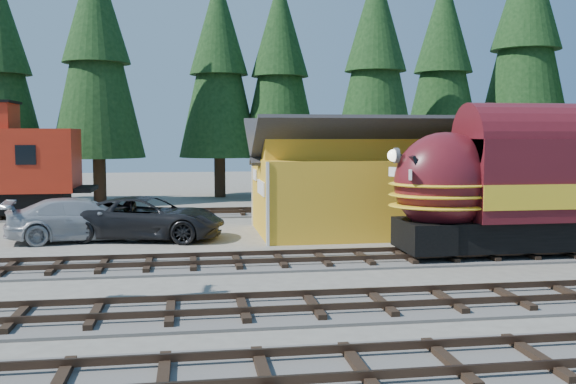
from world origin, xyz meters
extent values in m
plane|color=#6B665B|center=(0.00, 0.00, 0.00)|extent=(120.00, 120.00, 0.00)
cube|color=#4C4947|center=(-10.00, 18.00, 0.04)|extent=(32.00, 3.20, 0.08)
cube|color=#38281E|center=(-10.00, 17.28, 0.25)|extent=(32.00, 0.08, 0.16)
cube|color=#38281E|center=(-10.00, 18.72, 0.25)|extent=(32.00, 0.08, 0.16)
cube|color=gold|center=(0.00, 10.50, 1.70)|extent=(12.00, 6.00, 3.40)
cube|color=gold|center=(0.00, 10.50, 4.12)|extent=(11.88, 3.30, 1.44)
cube|color=white|center=(-6.04, 9.50, 2.20)|extent=(0.06, 2.40, 0.60)
cone|color=black|center=(-14.87, 25.29, 9.79)|extent=(5.97, 5.97, 13.61)
cone|color=black|center=(-6.90, 28.46, 9.43)|extent=(5.75, 5.75, 13.10)
cone|color=black|center=(-2.58, 28.07, 9.31)|extent=(5.68, 5.68, 12.94)
cone|color=black|center=(3.43, 24.54, 9.45)|extent=(5.76, 5.76, 13.13)
cone|color=black|center=(9.83, 28.46, 9.84)|extent=(6.01, 6.01, 13.68)
cone|color=black|center=(16.18, 28.02, 11.74)|extent=(7.16, 7.16, 16.31)
ellipsoid|color=#521219|center=(-0.01, 4.00, 2.77)|extent=(3.71, 2.87, 3.61)
sphere|color=white|center=(-1.94, 4.00, 3.74)|extent=(0.43, 0.43, 0.43)
imported|color=black|center=(-10.90, 10.02, 0.92)|extent=(7.12, 4.44, 1.84)
imported|color=#AEB1B7|center=(-13.57, 10.13, 0.90)|extent=(6.54, 3.47, 1.81)
camera|label=1|loc=(-9.09, -17.83, 4.48)|focal=40.00mm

